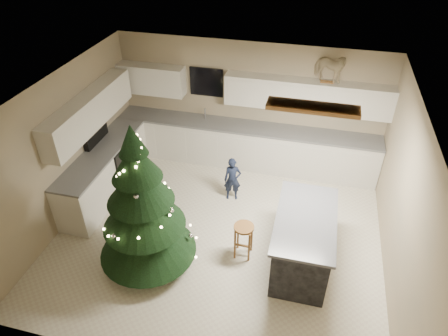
{
  "coord_description": "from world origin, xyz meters",
  "views": [
    {
      "loc": [
        1.31,
        -4.91,
        5.0
      ],
      "look_at": [
        0.0,
        0.35,
        1.15
      ],
      "focal_mm": 32.0,
      "sensor_mm": 36.0,
      "label": 1
    }
  ],
  "objects_px": {
    "christmas_tree": "(143,212)",
    "toddler": "(232,179)",
    "island": "(303,241)",
    "bar_stool": "(244,233)",
    "rocking_horse": "(329,67)"
  },
  "relations": [
    {
      "from": "bar_stool",
      "to": "toddler",
      "type": "height_order",
      "value": "toddler"
    },
    {
      "from": "bar_stool",
      "to": "christmas_tree",
      "type": "distance_m",
      "value": 1.63
    },
    {
      "from": "island",
      "to": "toddler",
      "type": "xyz_separation_m",
      "value": [
        -1.43,
        1.33,
        -0.03
      ]
    },
    {
      "from": "christmas_tree",
      "to": "toddler",
      "type": "height_order",
      "value": "christmas_tree"
    },
    {
      "from": "christmas_tree",
      "to": "rocking_horse",
      "type": "relative_size",
      "value": 3.58
    },
    {
      "from": "island",
      "to": "christmas_tree",
      "type": "relative_size",
      "value": 0.68
    },
    {
      "from": "christmas_tree",
      "to": "toddler",
      "type": "xyz_separation_m",
      "value": [
        0.94,
        1.87,
        -0.59
      ]
    },
    {
      "from": "bar_stool",
      "to": "rocking_horse",
      "type": "xyz_separation_m",
      "value": [
        0.97,
        2.72,
        1.82
      ]
    },
    {
      "from": "bar_stool",
      "to": "rocking_horse",
      "type": "relative_size",
      "value": 0.89
    },
    {
      "from": "island",
      "to": "rocking_horse",
      "type": "relative_size",
      "value": 2.42
    },
    {
      "from": "christmas_tree",
      "to": "rocking_horse",
      "type": "xyz_separation_m",
      "value": [
        2.42,
        3.21,
        1.26
      ]
    },
    {
      "from": "bar_stool",
      "to": "rocking_horse",
      "type": "height_order",
      "value": "rocking_horse"
    },
    {
      "from": "bar_stool",
      "to": "toddler",
      "type": "distance_m",
      "value": 1.47
    },
    {
      "from": "rocking_horse",
      "to": "island",
      "type": "bearing_deg",
      "value": -158.69
    },
    {
      "from": "bar_stool",
      "to": "christmas_tree",
      "type": "height_order",
      "value": "christmas_tree"
    }
  ]
}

